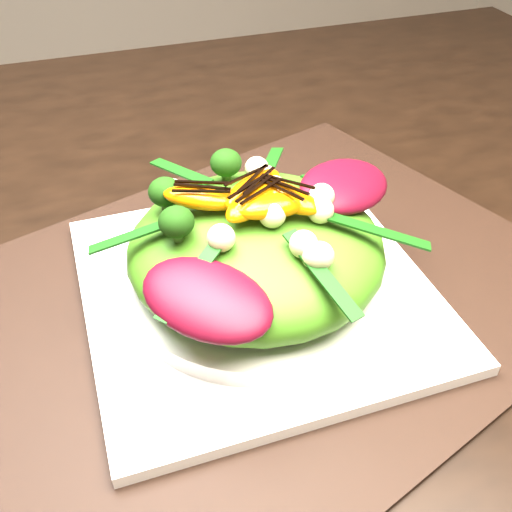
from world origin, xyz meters
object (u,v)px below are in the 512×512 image
object	(u,v)px
salad_bowl	(256,278)
lettuce_mound	(256,248)
placemat	(256,296)
orange_segment	(252,190)
dining_table	(95,234)
plate_base	(256,289)

from	to	relation	value
salad_bowl	lettuce_mound	distance (m)	0.03
placemat	orange_segment	bearing A→B (deg)	81.32
salad_bowl	orange_segment	world-z (taller)	orange_segment
dining_table	orange_segment	bearing A→B (deg)	-49.81
dining_table	salad_bowl	bearing A→B (deg)	-53.99
placemat	plate_base	distance (m)	0.01
placemat	lettuce_mound	world-z (taller)	lettuce_mound
placemat	salad_bowl	bearing A→B (deg)	0.00
placemat	orange_segment	distance (m)	0.10
plate_base	placemat	bearing A→B (deg)	180.00
placemat	lettuce_mound	size ratio (longest dim) A/B	2.56
orange_segment	placemat	bearing A→B (deg)	-98.68
plate_base	salad_bowl	world-z (taller)	salad_bowl
plate_base	lettuce_mound	distance (m)	0.04
lettuce_mound	dining_table	bearing A→B (deg)	126.01
placemat	lettuce_mound	distance (m)	0.05
dining_table	lettuce_mound	bearing A→B (deg)	-53.99
placemat	orange_segment	size ratio (longest dim) A/B	8.64
lettuce_mound	orange_segment	world-z (taller)	orange_segment
plate_base	orange_segment	world-z (taller)	orange_segment
dining_table	orange_segment	xyz separation A→B (m)	(0.12, -0.14, 0.12)
placemat	orange_segment	xyz separation A→B (m)	(0.00, 0.02, 0.09)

